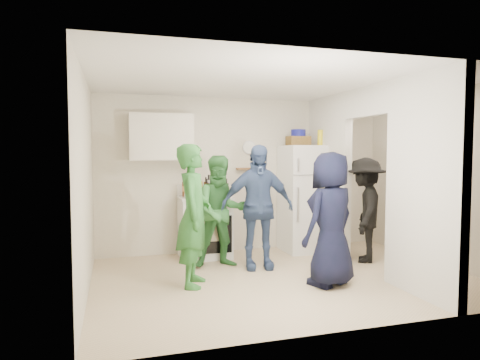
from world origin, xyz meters
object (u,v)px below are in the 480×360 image
at_px(person_green_center, 221,211).
at_px(person_denim, 257,207).
at_px(person_navy, 331,219).
at_px(fridge, 305,198).
at_px(wicker_basket, 298,141).
at_px(blue_bowl, 298,133).
at_px(person_green_left, 194,215).
at_px(person_nook, 365,210).
at_px(stove, 205,227).
at_px(yellow_cup_stack_top, 320,138).

bearing_deg(person_green_center, person_denim, -22.93).
bearing_deg(person_navy, person_green_center, -73.80).
xyz_separation_m(fridge, person_denim, (-1.09, -0.79, -0.00)).
bearing_deg(person_denim, person_green_center, 162.94).
relative_size(wicker_basket, blue_bowl, 1.46).
relative_size(person_green_left, person_nook, 1.11).
height_order(person_green_left, person_nook, person_green_left).
distance_m(stove, person_nook, 2.43).
distance_m(person_green_center, person_nook, 2.13).
xyz_separation_m(stove, yellow_cup_stack_top, (1.89, -0.13, 1.38)).
distance_m(wicker_basket, person_navy, 2.11).
height_order(stove, yellow_cup_stack_top, yellow_cup_stack_top).
relative_size(stove, yellow_cup_stack_top, 3.76).
height_order(person_green_center, person_navy, person_navy).
relative_size(person_green_left, person_denim, 1.00).
bearing_deg(person_green_left, wicker_basket, -37.76).
height_order(wicker_basket, person_green_center, wicker_basket).
xyz_separation_m(fridge, person_nook, (0.56, -0.89, -0.09)).
bearing_deg(blue_bowl, person_nook, -54.84).
relative_size(stove, person_green_center, 0.60).
relative_size(fridge, person_nook, 1.12).
bearing_deg(person_nook, person_navy, -16.49).
height_order(person_green_left, person_denim, person_denim).
bearing_deg(person_navy, blue_bowl, -127.54).
distance_m(wicker_basket, person_denim, 1.60).
bearing_deg(person_green_center, blue_bowl, 24.83).
bearing_deg(stove, person_nook, -22.41).
height_order(stove, person_nook, person_nook).
bearing_deg(person_nook, person_denim, -60.19).
xyz_separation_m(person_green_left, person_denim, (0.99, 0.52, 0.00)).
xyz_separation_m(fridge, person_green_center, (-1.55, -0.58, -0.08)).
relative_size(stove, wicker_basket, 2.68).
distance_m(yellow_cup_stack_top, person_denim, 1.78).
height_order(stove, person_green_left, person_green_left).
bearing_deg(person_denim, person_nook, 3.80).
distance_m(person_green_center, person_navy, 1.60).
distance_m(fridge, person_green_center, 1.66).
distance_m(blue_bowl, person_green_center, 1.96).
distance_m(blue_bowl, person_green_left, 2.63).
xyz_separation_m(wicker_basket, person_denim, (-0.99, -0.84, -0.94)).
bearing_deg(person_navy, person_nook, -165.27).
height_order(yellow_cup_stack_top, person_green_left, yellow_cup_stack_top).
distance_m(blue_bowl, yellow_cup_stack_top, 0.36).
xyz_separation_m(person_green_left, person_green_center, (0.52, 0.73, -0.07)).
relative_size(person_denim, person_nook, 1.12).
distance_m(fridge, person_navy, 1.84).
bearing_deg(person_denim, wicker_basket, 47.57).
bearing_deg(wicker_basket, fridge, -26.57).
bearing_deg(fridge, person_green_left, -147.61).
height_order(wicker_basket, blue_bowl, blue_bowl).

